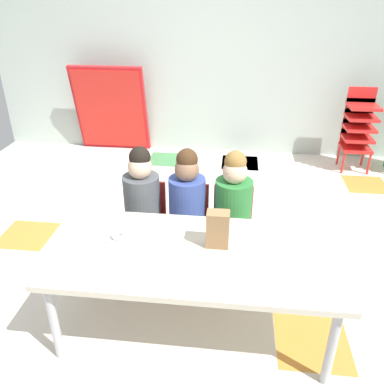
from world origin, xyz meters
TOP-DOWN VIEW (x-y plane):
  - ground_plane at (-0.00, 0.01)m, footprint 5.28×4.47m
  - back_wall at (0.00, 2.23)m, footprint 5.28×0.10m
  - craft_table at (0.18, -0.82)m, footprint 1.63×0.79m
  - seated_child_near_camera at (-0.26, -0.20)m, footprint 0.35×0.35m
  - seated_child_middle_seat at (0.06, -0.20)m, footprint 0.32×0.31m
  - seated_child_far_right at (0.39, -0.20)m, footprint 0.32×0.31m
  - kid_chair_red_stack at (1.74, 1.80)m, footprint 0.32×0.30m
  - folded_activity_table at (-1.18, 2.03)m, footprint 0.90×0.29m
  - paper_bag_brown at (0.31, -0.75)m, footprint 0.13×0.09m
  - paper_plate_near_edge at (-0.28, -0.74)m, footprint 0.18×0.18m
  - paper_plate_center_table at (0.01, -0.73)m, footprint 0.18×0.18m
  - donut_powdered_on_plate at (-0.28, -0.74)m, footprint 0.10×0.10m

SIDE VIEW (x-z plane):
  - ground_plane at x=0.00m, z-range -0.02..0.00m
  - craft_table at x=0.18m, z-range 0.23..0.78m
  - kid_chair_red_stack at x=1.74m, z-range 0.06..0.98m
  - folded_activity_table at x=-1.18m, z-range -0.01..1.08m
  - paper_plate_near_edge at x=-0.28m, z-range 0.55..0.56m
  - paper_plate_center_table at x=0.01m, z-range 0.55..0.56m
  - seated_child_near_camera at x=-0.26m, z-range 0.10..1.01m
  - seated_child_middle_seat at x=0.06m, z-range 0.10..1.01m
  - seated_child_far_right at x=0.39m, z-range 0.10..1.01m
  - donut_powdered_on_plate at x=-0.28m, z-range 0.56..0.59m
  - paper_bag_brown at x=0.31m, z-range 0.55..0.77m
  - back_wall at x=0.00m, z-range 0.00..2.78m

